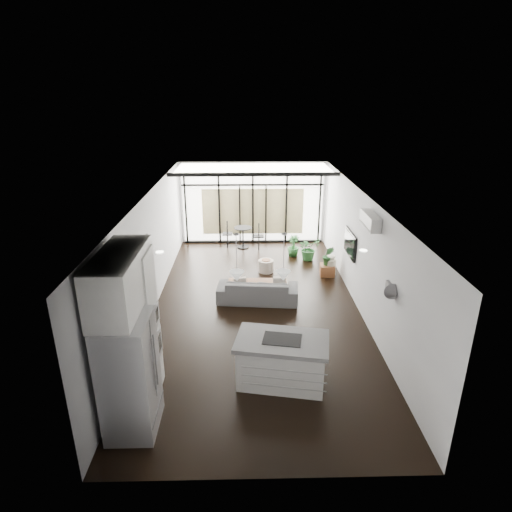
{
  "coord_description": "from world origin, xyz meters",
  "views": [
    {
      "loc": [
        -0.23,
        -9.38,
        4.99
      ],
      "look_at": [
        0.0,
        0.3,
        1.25
      ],
      "focal_mm": 30.0,
      "sensor_mm": 36.0,
      "label": 1
    }
  ],
  "objects_px": {
    "console_bench": "(257,289)",
    "milk_can": "(331,265)",
    "sofa": "(258,286)",
    "tv": "(350,244)",
    "island": "(282,361)",
    "pouf": "(266,266)",
    "fridge": "(130,376)"
  },
  "relations": [
    {
      "from": "island",
      "to": "pouf",
      "type": "relative_size",
      "value": 3.66
    },
    {
      "from": "console_bench",
      "to": "tv",
      "type": "relative_size",
      "value": 1.35
    },
    {
      "from": "milk_can",
      "to": "pouf",
      "type": "bearing_deg",
      "value": 171.49
    },
    {
      "from": "pouf",
      "to": "tv",
      "type": "height_order",
      "value": "tv"
    },
    {
      "from": "console_bench",
      "to": "tv",
      "type": "bearing_deg",
      "value": 12.47
    },
    {
      "from": "island",
      "to": "fridge",
      "type": "height_order",
      "value": "fridge"
    },
    {
      "from": "sofa",
      "to": "milk_can",
      "type": "relative_size",
      "value": 3.44
    },
    {
      "from": "console_bench",
      "to": "tv",
      "type": "xyz_separation_m",
      "value": [
        2.42,
        0.46,
        1.06
      ]
    },
    {
      "from": "sofa",
      "to": "island",
      "type": "bearing_deg",
      "value": 101.6
    },
    {
      "from": "console_bench",
      "to": "pouf",
      "type": "relative_size",
      "value": 3.31
    },
    {
      "from": "fridge",
      "to": "tv",
      "type": "xyz_separation_m",
      "value": [
        4.48,
        4.95,
        0.34
      ]
    },
    {
      "from": "console_bench",
      "to": "milk_can",
      "type": "distance_m",
      "value": 2.59
    },
    {
      "from": "sofa",
      "to": "tv",
      "type": "distance_m",
      "value": 2.65
    },
    {
      "from": "tv",
      "to": "sofa",
      "type": "bearing_deg",
      "value": -165.52
    },
    {
      "from": "console_bench",
      "to": "sofa",
      "type": "bearing_deg",
      "value": -87.34
    },
    {
      "from": "sofa",
      "to": "tv",
      "type": "height_order",
      "value": "tv"
    },
    {
      "from": "tv",
      "to": "pouf",
      "type": "bearing_deg",
      "value": 149.45
    },
    {
      "from": "sofa",
      "to": "pouf",
      "type": "distance_m",
      "value": 1.91
    },
    {
      "from": "pouf",
      "to": "milk_can",
      "type": "bearing_deg",
      "value": -8.51
    },
    {
      "from": "island",
      "to": "pouf",
      "type": "height_order",
      "value": "island"
    },
    {
      "from": "pouf",
      "to": "island",
      "type": "bearing_deg",
      "value": -89.45
    },
    {
      "from": "tv",
      "to": "island",
      "type": "bearing_deg",
      "value": -118.07
    },
    {
      "from": "pouf",
      "to": "fridge",
      "type": "bearing_deg",
      "value": -110.83
    },
    {
      "from": "fridge",
      "to": "milk_can",
      "type": "relative_size",
      "value": 3.27
    },
    {
      "from": "island",
      "to": "tv",
      "type": "distance_m",
      "value": 4.48
    },
    {
      "from": "fridge",
      "to": "milk_can",
      "type": "height_order",
      "value": "fridge"
    },
    {
      "from": "island",
      "to": "tv",
      "type": "bearing_deg",
      "value": 72.58
    },
    {
      "from": "island",
      "to": "milk_can",
      "type": "xyz_separation_m",
      "value": [
        1.81,
        4.86,
        -0.15
      ]
    },
    {
      "from": "sofa",
      "to": "milk_can",
      "type": "height_order",
      "value": "sofa"
    },
    {
      "from": "pouf",
      "to": "tv",
      "type": "bearing_deg",
      "value": -30.55
    },
    {
      "from": "island",
      "to": "console_bench",
      "type": "distance_m",
      "value": 3.45
    },
    {
      "from": "sofa",
      "to": "milk_can",
      "type": "distance_m",
      "value": 2.68
    }
  ]
}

